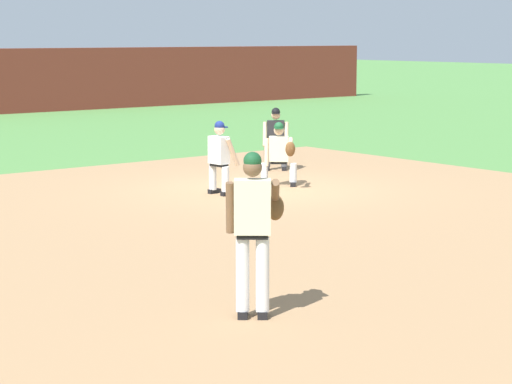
{
  "coord_description": "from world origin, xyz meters",
  "views": [
    {
      "loc": [
        -12.64,
        -15.65,
        3.1
      ],
      "look_at": [
        -4.18,
        -5.08,
        0.98
      ],
      "focal_mm": 70.0,
      "sensor_mm": 36.0,
      "label": 1
    }
  ],
  "objects": [
    {
      "name": "ground_plane",
      "position": [
        0.0,
        0.0,
        0.0
      ],
      "size": [
        160.0,
        160.0,
        0.0
      ],
      "primitive_type": "plane",
      "color": "#518942"
    },
    {
      "name": "first_base_bag",
      "position": [
        0.0,
        0.0,
        0.04
      ],
      "size": [
        0.38,
        0.38,
        0.09
      ],
      "primitive_type": "cube",
      "color": "white",
      "rests_on": "ground"
    },
    {
      "name": "infield_dirt_patch",
      "position": [
        -2.99,
        -3.63,
        0.0
      ],
      "size": [
        18.0,
        18.0,
        0.01
      ],
      "primitive_type": "cube",
      "color": "#A87F56",
      "rests_on": "ground"
    },
    {
      "name": "first_baseman",
      "position": [
        0.55,
        0.05,
        0.73
      ],
      "size": [
        0.7,
        1.09,
        1.34
      ],
      "color": "black",
      "rests_on": "ground"
    },
    {
      "name": "pitcher",
      "position": [
        -5.94,
        -7.24,
        1.06
      ],
      "size": [
        0.85,
        0.54,
        1.86
      ],
      "color": "black",
      "rests_on": "ground"
    },
    {
      "name": "baseball",
      "position": [
        -1.32,
        -1.88,
        0.04
      ],
      "size": [
        0.07,
        0.07,
        0.07
      ],
      "primitive_type": "sphere",
      "color": "white",
      "rests_on": "ground"
    },
    {
      "name": "baserunner",
      "position": [
        -1.06,
        -0.04,
        0.79
      ],
      "size": [
        0.45,
        0.6,
        1.46
      ],
      "color": "black",
      "rests_on": "ground"
    },
    {
      "name": "umpire",
      "position": [
        2.12,
        2.05,
        0.79
      ],
      "size": [
        0.68,
        0.66,
        1.46
      ],
      "color": "black",
      "rests_on": "ground"
    }
  ]
}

